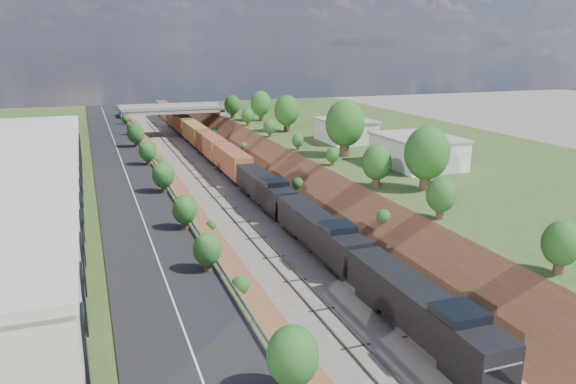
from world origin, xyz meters
The scene contains 13 objects.
platform_right centered at (33.00, 60.00, 2.50)m, with size 44.00×180.00×5.00m, color #324D20.
embankment_left centered at (-11.00, 60.00, 0.00)m, with size 7.07×180.00×7.07m, color brown.
embankment_right centered at (11.00, 60.00, 0.00)m, with size 7.07×180.00×7.07m, color brown.
rail_left_track centered at (-2.60, 60.00, 0.09)m, with size 1.58×180.00×0.18m, color gray.
rail_right_track centered at (2.60, 60.00, 0.09)m, with size 1.58×180.00×0.18m, color gray.
road centered at (-15.50, 60.00, 5.05)m, with size 8.00×180.00×0.10m, color black.
guardrail centered at (-11.40, 59.80, 5.55)m, with size 0.10×171.00×0.70m.
overpass centered at (0.00, 122.00, 4.92)m, with size 24.50×8.30×7.40m.
white_building_near centered at (23.50, 52.00, 7.00)m, with size 9.00×12.00×4.00m, color silver.
white_building_far centered at (23.00, 74.00, 6.80)m, with size 8.00×10.00×3.60m, color silver.
tree_right_large centered at (17.00, 40.00, 9.38)m, with size 5.25×5.25×7.61m.
tree_left_crest centered at (-11.80, 20.00, 7.04)m, with size 2.45×2.45×3.55m.
freight_train centered at (2.60, 90.28, 2.63)m, with size 3.08×156.65×4.59m.
Camera 1 is at (-19.98, -14.66, 21.77)m, focal length 35.00 mm.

